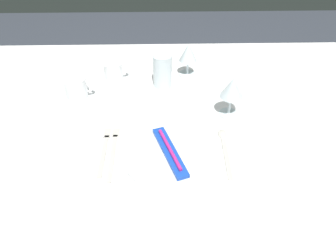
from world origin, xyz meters
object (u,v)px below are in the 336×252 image
object	(u,v)px
wine_glass_centre	(232,89)
toothbrush_package	(169,151)
drink_tumbler	(163,71)
fork_inner	(104,149)
fork_outer	(113,151)
spoon_soup	(225,147)
coffee_cup_right	(114,70)
dinner_plate	(169,155)
wine_glass_left	(188,54)
coffee_cup_left	(77,87)

from	to	relation	value
wine_glass_centre	toothbrush_package	bearing A→B (deg)	-136.10
drink_tumbler	fork_inner	bearing A→B (deg)	-116.84
fork_outer	wine_glass_centre	world-z (taller)	wine_glass_centre
toothbrush_package	fork_outer	world-z (taller)	toothbrush_package
toothbrush_package	spoon_soup	xyz separation A→B (m)	(0.17, 0.04, -0.02)
spoon_soup	wine_glass_centre	bearing A→B (deg)	76.45
spoon_soup	wine_glass_centre	distance (m)	0.19
toothbrush_package	coffee_cup_right	world-z (taller)	coffee_cup_right
toothbrush_package	drink_tumbler	distance (m)	0.39
toothbrush_package	spoon_soup	bearing A→B (deg)	12.97
dinner_plate	fork_inner	distance (m)	0.20
wine_glass_centre	drink_tumbler	size ratio (longest dim) A/B	1.13
dinner_plate	drink_tumbler	world-z (taller)	drink_tumbler
fork_inner	wine_glass_left	xyz separation A→B (m)	(0.28, 0.43, 0.09)
wine_glass_left	fork_inner	bearing A→B (deg)	-123.01
dinner_plate	fork_outer	xyz separation A→B (m)	(-0.17, 0.03, -0.01)
toothbrush_package	wine_glass_centre	bearing A→B (deg)	43.90
fork_outer	coffee_cup_right	size ratio (longest dim) A/B	2.36
fork_outer	drink_tumbler	xyz separation A→B (m)	(0.15, 0.36, 0.06)
toothbrush_package	wine_glass_centre	xyz separation A→B (m)	(0.21, 0.20, 0.08)
toothbrush_package	fork_outer	distance (m)	0.17
dinner_plate	wine_glass_centre	bearing A→B (deg)	43.90
wine_glass_centre	fork_outer	bearing A→B (deg)	-155.34
coffee_cup_left	spoon_soup	bearing A→B (deg)	-28.80
coffee_cup_left	drink_tumbler	distance (m)	0.32
toothbrush_package	coffee_cup_right	bearing A→B (deg)	115.08
drink_tumbler	coffee_cup_right	bearing A→B (deg)	165.69
wine_glass_centre	fork_inner	bearing A→B (deg)	-157.65
dinner_plate	fork_outer	distance (m)	0.17
toothbrush_package	fork_outer	size ratio (longest dim) A/B	0.94
toothbrush_package	coffee_cup_right	xyz separation A→B (m)	(-0.20, 0.44, 0.02)
dinner_plate	drink_tumbler	distance (m)	0.39
wine_glass_centre	drink_tumbler	world-z (taller)	wine_glass_centre
dinner_plate	fork_inner	size ratio (longest dim) A/B	1.32
dinner_plate	fork_inner	world-z (taller)	dinner_plate
coffee_cup_right	fork_outer	bearing A→B (deg)	-84.54
toothbrush_package	fork_inner	size ratio (longest dim) A/B	1.03
dinner_plate	toothbrush_package	world-z (taller)	toothbrush_package
coffee_cup_left	wine_glass_centre	size ratio (longest dim) A/B	0.71
fork_inner	wine_glass_centre	size ratio (longest dim) A/B	1.42
dinner_plate	spoon_soup	xyz separation A→B (m)	(0.17, 0.04, -0.01)
spoon_soup	wine_glass_centre	size ratio (longest dim) A/B	1.46
toothbrush_package	drink_tumbler	size ratio (longest dim) A/B	1.65
fork_inner	wine_glass_left	size ratio (longest dim) A/B	1.51
coffee_cup_left	fork_inner	bearing A→B (deg)	-64.63
spoon_soup	drink_tumbler	distance (m)	0.40
wine_glass_centre	wine_glass_left	xyz separation A→B (m)	(-0.12, 0.26, -0.01)
wine_glass_left	drink_tumbler	size ratio (longest dim) A/B	1.06
fork_outer	wine_glass_left	xyz separation A→B (m)	(0.25, 0.44, 0.09)
dinner_plate	fork_inner	bearing A→B (deg)	169.49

